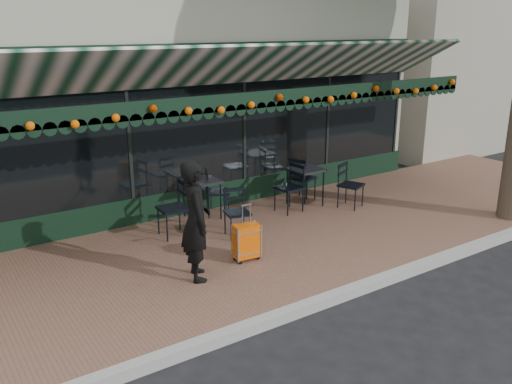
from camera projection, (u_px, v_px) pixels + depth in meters
ground at (316, 305)px, 7.40m from camera, size 80.00×80.00×0.00m
sidewalk at (238, 251)px, 8.96m from camera, size 18.00×4.00×0.15m
curb at (320, 302)px, 7.31m from camera, size 18.00×0.16×0.15m
restaurant_building at (107, 86)px, 12.93m from camera, size 12.00×9.60×4.50m
neighbor_building_right at (449, 60)px, 19.96m from camera, size 12.00×8.00×4.80m
woman at (196, 220)px, 7.62m from camera, size 0.59×0.74×1.75m
suitcase at (247, 242)px, 8.37m from camera, size 0.42×0.26×0.91m
cafe_table_a at (305, 172)px, 10.85m from camera, size 0.62×0.62×0.76m
cafe_table_b at (202, 184)px, 10.11m from camera, size 0.61×0.61×0.75m
chair_a_left at (289, 188)px, 10.52m from camera, size 0.50×0.50×0.94m
chair_a_right at (303, 178)px, 11.22m from camera, size 0.58×0.58×0.93m
chair_a_front at (351, 186)px, 10.78m from camera, size 0.58×0.58×0.89m
chair_b_left at (173, 209)px, 9.28m from camera, size 0.51×0.51×0.98m
chair_b_right at (217, 192)px, 10.34m from camera, size 0.60×0.60×0.90m
chair_b_front at (237, 213)px, 9.28m from camera, size 0.51×0.51×0.84m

